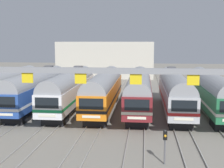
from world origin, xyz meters
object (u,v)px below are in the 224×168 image
(commuter_train_white, at_px, (70,88))
(commuter_train_stainless, at_px, (175,90))
(commuter_train_yellow, at_px, (4,87))
(commuter_train_orange, at_px, (104,89))
(catenary_gantry, at_px, (81,81))
(commuter_train_blue, at_px, (37,88))
(commuter_train_maroon, at_px, (139,90))
(commuter_train_green, at_px, (211,91))
(yard_signal_mast, at_px, (165,141))

(commuter_train_white, relative_size, commuter_train_stainless, 1.00)
(commuter_train_yellow, relative_size, commuter_train_white, 1.00)
(commuter_train_yellow, distance_m, commuter_train_stainless, 21.18)
(commuter_train_white, xyz_separation_m, commuter_train_stainless, (12.71, 0.00, 0.00))
(commuter_train_orange, bearing_deg, commuter_train_white, 179.94)
(commuter_train_orange, height_order, catenary_gantry, catenary_gantry)
(commuter_train_blue, bearing_deg, commuter_train_orange, -0.03)
(commuter_train_orange, height_order, commuter_train_stainless, commuter_train_stainless)
(commuter_train_yellow, height_order, commuter_train_blue, commuter_train_blue)
(commuter_train_blue, height_order, catenary_gantry, catenary_gantry)
(commuter_train_orange, height_order, commuter_train_maroon, same)
(commuter_train_white, height_order, commuter_train_orange, commuter_train_white)
(commuter_train_blue, bearing_deg, commuter_train_white, 0.00)
(commuter_train_yellow, bearing_deg, commuter_train_green, 0.00)
(commuter_train_blue, xyz_separation_m, catenary_gantry, (8.47, -13.50, 2.76))
(commuter_train_green, xyz_separation_m, catenary_gantry, (-12.71, -13.49, 2.76))
(catenary_gantry, bearing_deg, yard_signal_mast, -20.88)
(commuter_train_maroon, height_order, yard_signal_mast, commuter_train_maroon)
(commuter_train_blue, bearing_deg, yard_signal_mast, -47.04)
(yard_signal_mast, bearing_deg, commuter_train_yellow, 140.14)
(commuter_train_maroon, relative_size, commuter_train_green, 1.00)
(commuter_train_yellow, height_order, commuter_train_orange, same)
(commuter_train_orange, distance_m, yard_signal_mast, 17.17)
(commuter_train_blue, xyz_separation_m, yard_signal_mast, (14.83, -15.92, -0.99))
(commuter_train_stainless, xyz_separation_m, commuter_train_green, (4.24, -0.00, -0.00))
(commuter_train_orange, xyz_separation_m, catenary_gantry, (-0.00, -13.49, 2.76))
(commuter_train_blue, xyz_separation_m, commuter_train_green, (21.18, -0.00, -0.00))
(commuter_train_yellow, xyz_separation_m, commuter_train_stainless, (21.18, 0.00, 0.00))
(commuter_train_orange, bearing_deg, commuter_train_stainless, 0.03)
(commuter_train_maroon, bearing_deg, commuter_train_green, 0.00)
(commuter_train_maroon, relative_size, commuter_train_stainless, 1.00)
(commuter_train_blue, distance_m, commuter_train_white, 4.24)
(commuter_train_orange, xyz_separation_m, commuter_train_green, (12.71, 0.00, 0.00))
(catenary_gantry, bearing_deg, commuter_train_stainless, 57.88)
(commuter_train_maroon, bearing_deg, yard_signal_mast, -82.42)
(commuter_train_stainless, bearing_deg, commuter_train_blue, 180.00)
(commuter_train_stainless, relative_size, commuter_train_green, 1.00)
(commuter_train_white, height_order, commuter_train_maroon, commuter_train_white)
(commuter_train_yellow, xyz_separation_m, commuter_train_blue, (4.24, 0.00, 0.00))
(commuter_train_maroon, distance_m, commuter_train_green, 8.47)
(yard_signal_mast, bearing_deg, commuter_train_stainless, 82.42)
(commuter_train_green, distance_m, yard_signal_mast, 17.17)
(catenary_gantry, bearing_deg, commuter_train_green, 46.71)
(commuter_train_yellow, xyz_separation_m, commuter_train_orange, (12.71, 0.00, 0.00))
(commuter_train_white, distance_m, commuter_train_green, 16.95)
(catenary_gantry, bearing_deg, commuter_train_orange, 90.00)
(catenary_gantry, xyz_separation_m, yard_signal_mast, (6.36, -2.42, -3.75))
(commuter_train_orange, xyz_separation_m, yard_signal_mast, (6.36, -15.92, -0.98))
(commuter_train_stainless, bearing_deg, commuter_train_yellow, -179.99)
(commuter_train_blue, distance_m, commuter_train_maroon, 12.71)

